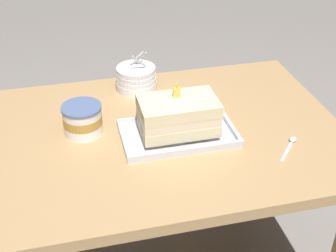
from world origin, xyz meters
The scene contains 6 objects.
dining_table centered at (0.00, 0.00, 0.60)m, with size 1.16×0.79×0.70m.
foil_tray centered at (0.05, -0.04, 0.71)m, with size 0.35×0.21×0.02m.
birthday_cake centered at (0.05, -0.04, 0.77)m, with size 0.23×0.14×0.15m.
bowl_stack centered at (-0.01, 0.30, 0.74)m, with size 0.15×0.15×0.15m.
ice_cream_tub centered at (-0.23, 0.05, 0.75)m, with size 0.12×0.12×0.09m.
serving_spoon_near_tray centered at (0.37, -0.16, 0.70)m, with size 0.10×0.11×0.01m.
Camera 1 is at (-0.26, -1.19, 1.52)m, focal length 50.41 mm.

